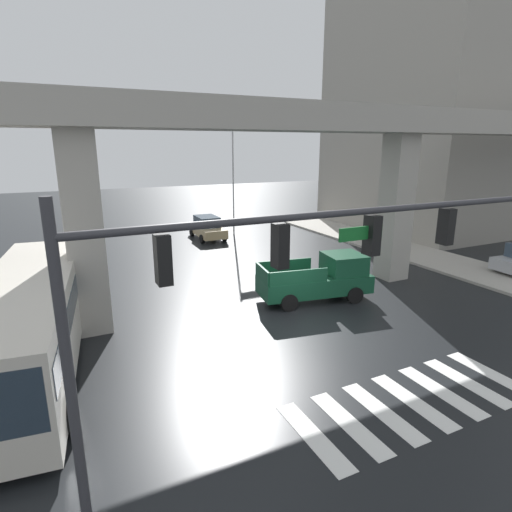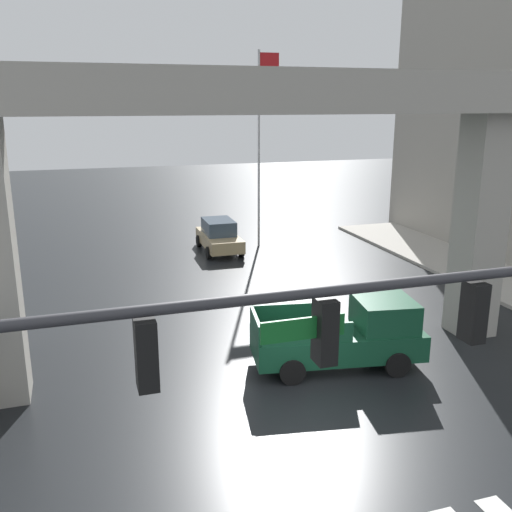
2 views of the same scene
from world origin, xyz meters
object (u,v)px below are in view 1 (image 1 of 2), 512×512
(city_bus, at_px, (31,317))
(sedan_tan, at_px, (207,228))
(traffic_signal_mast, at_px, (273,268))
(flagpole, at_px, (234,158))
(pickup_truck, at_px, (320,279))

(city_bus, relative_size, sedan_tan, 2.54)
(city_bus, distance_m, sedan_tan, 19.42)
(traffic_signal_mast, xyz_separation_m, flagpole, (9.21, 23.55, 1.36))
(pickup_truck, xyz_separation_m, traffic_signal_mast, (-7.01, -8.39, 3.68))
(pickup_truck, xyz_separation_m, sedan_tan, (-0.32, 14.63, -0.14))
(city_bus, distance_m, traffic_signal_mast, 9.12)
(city_bus, xyz_separation_m, sedan_tan, (11.34, 15.74, -0.87))
(pickup_truck, relative_size, city_bus, 0.48)
(sedan_tan, bearing_deg, flagpole, 11.85)
(pickup_truck, bearing_deg, city_bus, -174.54)
(pickup_truck, bearing_deg, traffic_signal_mast, -129.89)
(traffic_signal_mast, height_order, flagpole, flagpole)
(city_bus, height_order, flagpole, flagpole)
(pickup_truck, relative_size, flagpole, 0.51)
(city_bus, height_order, traffic_signal_mast, traffic_signal_mast)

